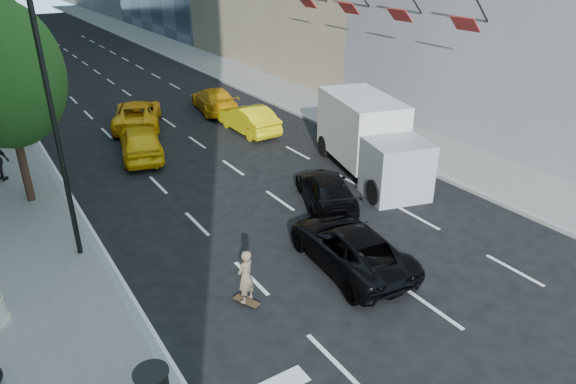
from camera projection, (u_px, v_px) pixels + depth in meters
ground at (319, 254)px, 16.56m from camera, size 160.00×160.00×0.00m
sidewalk_right at (209, 63)px, 44.25m from camera, size 4.00×120.00×0.15m
lamp_near at (52, 74)px, 14.04m from camera, size 2.13×0.22×10.00m
tree_near at (2, 75)px, 17.77m from camera, size 4.20×4.20×7.46m
facade_flags at (375, 8)px, 26.74m from camera, size 1.85×13.30×2.05m
skateboarder at (246, 280)px, 13.89m from camera, size 0.68×0.58×1.59m
black_sedan_lincoln at (350, 246)px, 15.72m from camera, size 2.69×5.02×1.34m
black_sedan_mercedes at (326, 190)px, 19.54m from camera, size 3.29×4.66×1.25m
taxi_a at (141, 142)px, 24.01m from camera, size 2.88×4.87×1.55m
taxi_b at (248, 119)px, 27.41m from camera, size 1.61×4.46×1.46m
taxi_c at (137, 114)px, 28.26m from camera, size 4.11×5.70×1.44m
taxi_d at (214, 100)px, 30.97m from camera, size 2.84×5.18×1.42m
city_bus at (18, 50)px, 41.21m from camera, size 3.25×11.80×3.26m
box_truck at (370, 138)px, 21.94m from camera, size 4.07×7.06×3.19m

